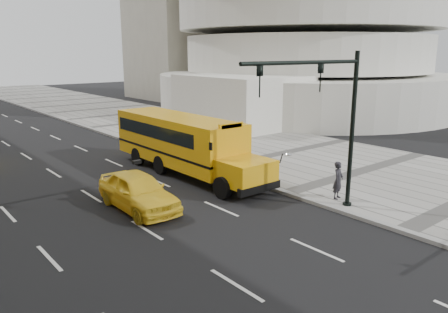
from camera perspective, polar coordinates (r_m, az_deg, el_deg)
ground at (r=21.07m, az=-14.46°, el=-4.47°), size 140.00×140.00×0.00m
sidewalk_museum at (r=28.02m, az=8.26°, el=0.44°), size 12.00×140.00×0.15m
curb_museum at (r=24.05m, az=-1.45°, el=-1.61°), size 0.30×140.00×0.15m
school_bus at (r=23.47m, az=-5.65°, el=2.19°), size 2.96×11.56×3.19m
taxi_near at (r=18.32m, az=-11.15°, el=-4.46°), size 1.90×4.61×1.56m
pedestrian at (r=19.44m, az=14.68°, el=-3.01°), size 0.68×0.54×1.64m
traffic_signal at (r=16.93m, az=13.85°, el=5.44°), size 6.18×0.36×6.40m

